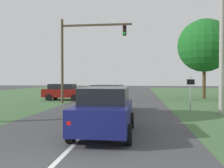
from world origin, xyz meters
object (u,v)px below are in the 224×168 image
object	(u,v)px
oak_tree_right	(204,46)
crossing_suv_far	(64,92)
red_suv_near	(105,110)
utility_pole_right	(222,41)
keep_moving_sign	(191,89)
traffic_light	(79,49)
pickup_truck_lead	(108,99)

from	to	relation	value
oak_tree_right	crossing_suv_far	size ratio (longest dim) A/B	2.04
red_suv_near	crossing_suv_far	size ratio (longest dim) A/B	1.00
oak_tree_right	utility_pole_right	bearing A→B (deg)	-100.18
red_suv_near	keep_moving_sign	size ratio (longest dim) A/B	1.85
keep_moving_sign	utility_pole_right	bearing A→B (deg)	-46.54
keep_moving_sign	red_suv_near	bearing A→B (deg)	-123.88
red_suv_near	keep_moving_sign	distance (m)	8.80
traffic_light	red_suv_near	bearing A→B (deg)	-70.23
red_suv_near	traffic_light	xyz separation A→B (m)	(-4.13, 11.48, 4.03)
red_suv_near	pickup_truck_lead	world-z (taller)	red_suv_near
red_suv_near	oak_tree_right	xyz separation A→B (m)	(8.67, 18.35, 5.04)
red_suv_near	traffic_light	world-z (taller)	traffic_light
pickup_truck_lead	oak_tree_right	distance (m)	16.83
red_suv_near	pickup_truck_lead	bearing A→B (deg)	96.76
traffic_light	keep_moving_sign	distance (m)	10.55
traffic_light	oak_tree_right	bearing A→B (deg)	28.22
utility_pole_right	red_suv_near	bearing A→B (deg)	-138.30
red_suv_near	traffic_light	distance (m)	12.85
traffic_light	oak_tree_right	size ratio (longest dim) A/B	0.86
red_suv_near	oak_tree_right	world-z (taller)	oak_tree_right
pickup_truck_lead	utility_pole_right	distance (m)	7.92
pickup_truck_lead	traffic_light	bearing A→B (deg)	119.40
keep_moving_sign	utility_pole_right	world-z (taller)	utility_pole_right
pickup_truck_lead	utility_pole_right	world-z (taller)	utility_pole_right
pickup_truck_lead	utility_pole_right	size ratio (longest dim) A/B	0.61
pickup_truck_lead	traffic_light	world-z (taller)	traffic_light
keep_moving_sign	crossing_suv_far	size ratio (longest dim) A/B	0.54
crossing_suv_far	red_suv_near	bearing A→B (deg)	-65.42
traffic_light	crossing_suv_far	size ratio (longest dim) A/B	1.75
traffic_light	oak_tree_right	xyz separation A→B (m)	(12.80, 6.87, 1.01)
red_suv_near	keep_moving_sign	xyz separation A→B (m)	(4.90, 7.29, 0.54)
red_suv_near	oak_tree_right	size ratio (longest dim) A/B	0.49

